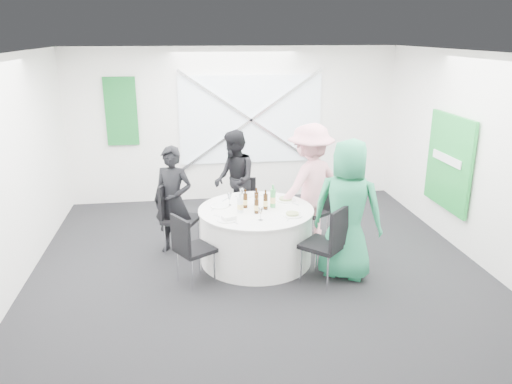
{
  "coord_description": "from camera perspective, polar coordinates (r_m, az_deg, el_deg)",
  "views": [
    {
      "loc": [
        -0.9,
        -6.07,
        3.05
      ],
      "look_at": [
        0.0,
        0.2,
        1.0
      ],
      "focal_mm": 35.0,
      "sensor_mm": 36.0,
      "label": 1
    }
  ],
  "objects": [
    {
      "name": "floor",
      "position": [
        6.85,
        0.24,
        -8.5
      ],
      "size": [
        6.0,
        6.0,
        0.0
      ],
      "primitive_type": "plane",
      "color": "black",
      "rests_on": "ground"
    },
    {
      "name": "ceiling",
      "position": [
        6.14,
        0.28,
        15.61
      ],
      "size": [
        6.0,
        6.0,
        0.0
      ],
      "primitive_type": "plane",
      "rotation": [
        3.14,
        0.0,
        0.0
      ],
      "color": "silver",
      "rests_on": "wall_back"
    },
    {
      "name": "wall_back",
      "position": [
        9.26,
        -2.49,
        7.66
      ],
      "size": [
        6.0,
        0.0,
        6.0
      ],
      "primitive_type": "plane",
      "rotation": [
        1.57,
        0.0,
        0.0
      ],
      "color": "white",
      "rests_on": "floor"
    },
    {
      "name": "wall_front",
      "position": [
        3.6,
        7.38,
        -9.52
      ],
      "size": [
        6.0,
        0.0,
        6.0
      ],
      "primitive_type": "plane",
      "rotation": [
        -1.57,
        0.0,
        0.0
      ],
      "color": "white",
      "rests_on": "floor"
    },
    {
      "name": "wall_left",
      "position": [
        6.63,
        -26.36,
        1.63
      ],
      "size": [
        0.0,
        6.0,
        6.0
      ],
      "primitive_type": "plane",
      "rotation": [
        1.57,
        0.0,
        1.57
      ],
      "color": "white",
      "rests_on": "floor"
    },
    {
      "name": "wall_right",
      "position": [
        7.4,
        23.95,
        3.5
      ],
      "size": [
        0.0,
        6.0,
        6.0
      ],
      "primitive_type": "plane",
      "rotation": [
        1.57,
        0.0,
        -1.57
      ],
      "color": "white",
      "rests_on": "floor"
    },
    {
      "name": "window_panel",
      "position": [
        9.24,
        -0.6,
        8.28
      ],
      "size": [
        2.6,
        0.03,
        1.6
      ],
      "primitive_type": "cube",
      "color": "silver",
      "rests_on": "wall_back"
    },
    {
      "name": "window_brace_a",
      "position": [
        9.2,
        -0.57,
        8.24
      ],
      "size": [
        2.63,
        0.05,
        1.84
      ],
      "primitive_type": "cube",
      "rotation": [
        0.0,
        0.97,
        0.0
      ],
      "color": "silver",
      "rests_on": "window_panel"
    },
    {
      "name": "window_brace_b",
      "position": [
        9.2,
        -0.57,
        8.24
      ],
      "size": [
        2.63,
        0.05,
        1.84
      ],
      "primitive_type": "cube",
      "rotation": [
        0.0,
        -0.97,
        0.0
      ],
      "color": "silver",
      "rests_on": "window_panel"
    },
    {
      "name": "green_banner",
      "position": [
        9.18,
        -15.15,
        8.87
      ],
      "size": [
        0.55,
        0.04,
        1.2
      ],
      "primitive_type": "cube",
      "color": "#14672D",
      "rests_on": "wall_back"
    },
    {
      "name": "green_sign",
      "position": [
        7.91,
        21.17,
        3.2
      ],
      "size": [
        0.05,
        1.2,
        1.4
      ],
      "primitive_type": "cube",
      "color": "green",
      "rests_on": "wall_right"
    },
    {
      "name": "banquet_table",
      "position": [
        6.87,
        -0.0,
        -4.92
      ],
      "size": [
        1.56,
        1.56,
        0.76
      ],
      "color": "silver",
      "rests_on": "floor"
    },
    {
      "name": "chair_back",
      "position": [
        7.92,
        -1.21,
        -0.98
      ],
      "size": [
        0.38,
        0.39,
        0.83
      ],
      "rotation": [
        0.0,
        0.0,
        0.0
      ],
      "color": "black",
      "rests_on": "floor"
    },
    {
      "name": "chair_back_left",
      "position": [
        7.19,
        -9.24,
        -2.26
      ],
      "size": [
        0.61,
        0.61,
        1.01
      ],
      "rotation": [
        0.0,
        0.0,
        1.15
      ],
      "color": "black",
      "rests_on": "floor"
    },
    {
      "name": "chair_back_right",
      "position": [
        7.66,
        6.94,
        -1.62
      ],
      "size": [
        0.55,
        0.54,
        0.86
      ],
      "rotation": [
        0.0,
        0.0,
        -0.98
      ],
      "color": "black",
      "rests_on": "floor"
    },
    {
      "name": "chair_front_right",
      "position": [
        6.23,
        8.42,
        -5.35
      ],
      "size": [
        0.66,
        0.66,
        1.03
      ],
      "rotation": [
        0.0,
        0.0,
        3.93
      ],
      "color": "black",
      "rests_on": "floor"
    },
    {
      "name": "chair_front_left",
      "position": [
        6.23,
        -7.64,
        -5.98
      ],
      "size": [
        0.58,
        0.58,
        0.92
      ],
      "rotation": [
        0.0,
        0.0,
        2.12
      ],
      "color": "black",
      "rests_on": "floor"
    },
    {
      "name": "person_man_back_left",
      "position": [
        7.11,
        -9.44,
        -0.98
      ],
      "size": [
        0.66,
        0.56,
        1.55
      ],
      "primitive_type": "imported",
      "rotation": [
        0.0,
        0.0,
        -0.4
      ],
      "color": "black",
      "rests_on": "floor"
    },
    {
      "name": "person_man_back",
      "position": [
        7.91,
        -2.48,
        1.36
      ],
      "size": [
        0.52,
        0.82,
        1.59
      ],
      "primitive_type": "imported",
      "rotation": [
        0.0,
        0.0,
        -1.45
      ],
      "color": "black",
      "rests_on": "floor"
    },
    {
      "name": "person_woman_pink",
      "position": [
        7.32,
        6.15,
        0.79
      ],
      "size": [
        1.28,
        1.06,
        1.81
      ],
      "primitive_type": "imported",
      "rotation": [
        0.0,
        0.0,
        -2.61
      ],
      "color": "pink",
      "rests_on": "floor"
    },
    {
      "name": "person_woman_green",
      "position": [
        6.37,
        10.39,
        -2.03
      ],
      "size": [
        1.05,
        0.94,
        1.81
      ],
      "primitive_type": "imported",
      "rotation": [
        0.0,
        0.0,
        2.63
      ],
      "color": "#268D5E",
      "rests_on": "floor"
    },
    {
      "name": "plate_back",
      "position": [
        7.27,
        -1.34,
        -0.36
      ],
      "size": [
        0.27,
        0.27,
        0.01
      ],
      "color": "white",
      "rests_on": "banquet_table"
    },
    {
      "name": "plate_back_left",
      "position": [
        6.85,
        -4.18,
        -1.58
      ],
      "size": [
        0.26,
        0.26,
        0.01
      ],
      "color": "white",
      "rests_on": "banquet_table"
    },
    {
      "name": "plate_back_right",
      "position": [
        7.07,
        3.41,
        -0.85
      ],
      "size": [
        0.28,
        0.28,
        0.04
      ],
      "color": "white",
      "rests_on": "banquet_table"
    },
    {
      "name": "plate_front_right",
      "position": [
        6.5,
        4.18,
        -2.58
      ],
      "size": [
        0.26,
        0.26,
        0.04
      ],
      "color": "white",
      "rests_on": "banquet_table"
    },
    {
      "name": "plate_front_left",
      "position": [
        6.34,
        -3.36,
        -3.18
      ],
      "size": [
        0.25,
        0.25,
        0.01
      ],
      "color": "white",
      "rests_on": "banquet_table"
    },
    {
      "name": "napkin",
      "position": [
        6.32,
        -3.11,
        -2.95
      ],
      "size": [
        0.19,
        0.17,
        0.05
      ],
      "primitive_type": "cube",
      "rotation": [
        0.0,
        0.0,
        0.43
      ],
      "color": "silver",
      "rests_on": "plate_front_left"
    },
    {
      "name": "beer_bottle_a",
      "position": [
        6.75,
        -1.23,
        -1.0
      ],
      "size": [
        0.06,
        0.06,
        0.26
      ],
      "color": "#3B200A",
      "rests_on": "banquet_table"
    },
    {
      "name": "beer_bottle_b",
      "position": [
        6.81,
        0.05,
        -0.82
      ],
      "size": [
        0.06,
        0.06,
        0.26
      ],
      "color": "#3B200A",
      "rests_on": "banquet_table"
    },
    {
      "name": "beer_bottle_c",
      "position": [
        6.68,
        1.1,
        -1.12
      ],
      "size": [
        0.06,
        0.06,
        0.27
      ],
      "color": "#3B200A",
      "rests_on": "banquet_table"
    },
    {
      "name": "beer_bottle_d",
      "position": [
        6.54,
        0.06,
        -1.64
      ],
      "size": [
        0.06,
        0.06,
        0.26
      ],
      "color": "#3B200A",
      "rests_on": "banquet_table"
    },
    {
      "name": "green_water_bottle",
      "position": [
        6.77,
        1.94,
        -0.73
      ],
      "size": [
        0.08,
        0.08,
        0.31
      ],
      "color": "#43AE57",
      "rests_on": "banquet_table"
    },
    {
      "name": "clear_water_bottle",
      "position": [
        6.57,
        -1.82,
        -1.51
      ],
      "size": [
        0.08,
        0.08,
        0.27
      ],
      "color": "white",
      "rests_on": "banquet_table"
    },
    {
      "name": "wine_glass_a",
      "position": [
        6.91,
        1.98,
        -0.32
      ],
      "size": [
        0.07,
        0.07,
        0.17
      ],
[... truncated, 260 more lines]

